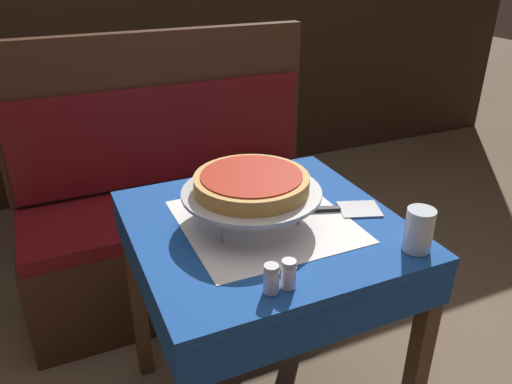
% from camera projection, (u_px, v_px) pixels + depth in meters
% --- Properties ---
extents(dining_table_front, '(0.74, 0.74, 0.75)m').
position_uv_depth(dining_table_front, '(264.00, 250.00, 1.47)').
color(dining_table_front, '#194799').
rests_on(dining_table_front, ground_plane).
extents(dining_table_rear, '(0.68, 0.68, 0.76)m').
position_uv_depth(dining_table_rear, '(104.00, 116.00, 2.62)').
color(dining_table_rear, '#1E6B33').
rests_on(dining_table_rear, ground_plane).
extents(booth_bench, '(1.33, 0.50, 1.15)m').
position_uv_depth(booth_bench, '(180.00, 225.00, 2.23)').
color(booth_bench, '#3D2316').
rests_on(booth_bench, ground_plane).
extents(pizza_pan_stand, '(0.39, 0.39, 0.10)m').
position_uv_depth(pizza_pan_stand, '(252.00, 193.00, 1.38)').
color(pizza_pan_stand, '#ADADB2').
rests_on(pizza_pan_stand, dining_table_front).
extents(deep_dish_pizza, '(0.32, 0.32, 0.05)m').
position_uv_depth(deep_dish_pizza, '(252.00, 182.00, 1.36)').
color(deep_dish_pizza, tan).
rests_on(deep_dish_pizza, pizza_pan_stand).
extents(pizza_server, '(0.29, 0.15, 0.01)m').
position_uv_depth(pizza_server, '(338.00, 209.00, 1.48)').
color(pizza_server, '#BCBCC1').
rests_on(pizza_server, dining_table_front).
extents(water_glass_near, '(0.07, 0.07, 0.12)m').
position_uv_depth(water_glass_near, '(419.00, 230.00, 1.27)').
color(water_glass_near, silver).
rests_on(water_glass_near, dining_table_front).
extents(salt_shaker, '(0.04, 0.04, 0.07)m').
position_uv_depth(salt_shaker, '(271.00, 279.00, 1.12)').
color(salt_shaker, silver).
rests_on(salt_shaker, dining_table_front).
extents(pepper_shaker, '(0.04, 0.04, 0.07)m').
position_uv_depth(pepper_shaker, '(289.00, 274.00, 1.14)').
color(pepper_shaker, silver).
rests_on(pepper_shaker, dining_table_front).
extents(condiment_caddy, '(0.12, 0.12, 0.18)m').
position_uv_depth(condiment_caddy, '(106.00, 84.00, 2.60)').
color(condiment_caddy, black).
rests_on(condiment_caddy, dining_table_rear).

